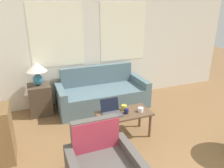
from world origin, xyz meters
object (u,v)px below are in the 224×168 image
object	(u,v)px
cup_yellow	(126,111)
table_lamp	(37,70)
couch	(102,95)
cup_white	(141,110)
coffee_table	(124,116)
cup_navy	(124,108)
laptop	(111,111)

from	to	relation	value
cup_yellow	table_lamp	bearing A→B (deg)	131.46
couch	cup_yellow	bearing A→B (deg)	-90.94
cup_yellow	cup_white	world-z (taller)	cup_yellow
couch	coffee_table	size ratio (longest dim) A/B	2.13
cup_white	couch	bearing A→B (deg)	99.74
table_lamp	cup_navy	distance (m)	1.89
table_lamp	cup_yellow	world-z (taller)	table_lamp
table_lamp	laptop	size ratio (longest dim) A/B	1.52
laptop	cup_white	distance (m)	0.50
coffee_table	cup_white	xyz separation A→B (m)	(0.28, -0.06, 0.10)
table_lamp	cup_yellow	size ratio (longest dim) A/B	5.64
cup_navy	cup_yellow	bearing A→B (deg)	-97.00
laptop	cup_yellow	bearing A→B (deg)	-19.75
couch	laptop	distance (m)	1.28
laptop	cup_navy	size ratio (longest dim) A/B	3.30
couch	laptop	bearing A→B (deg)	-101.66
laptop	cup_navy	world-z (taller)	laptop
cup_white	cup_yellow	bearing A→B (deg)	173.78
table_lamp	coffee_table	world-z (taller)	table_lamp
couch	cup_navy	distance (m)	1.21
laptop	cup_white	size ratio (longest dim) A/B	3.40
laptop	cup_navy	distance (m)	0.25
laptop	cup_yellow	size ratio (longest dim) A/B	3.70
coffee_table	laptop	xyz separation A→B (m)	(-0.21, 0.05, 0.11)
couch	coffee_table	world-z (taller)	couch
table_lamp	cup_navy	xyz separation A→B (m)	(1.28, -1.31, -0.45)
cup_yellow	couch	bearing A→B (deg)	89.06
coffee_table	cup_navy	world-z (taller)	cup_navy
cup_navy	cup_white	bearing A→B (deg)	-33.30
table_lamp	cup_white	bearing A→B (deg)	-43.91
cup_navy	laptop	bearing A→B (deg)	-169.89
laptop	couch	bearing A→B (deg)	78.34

